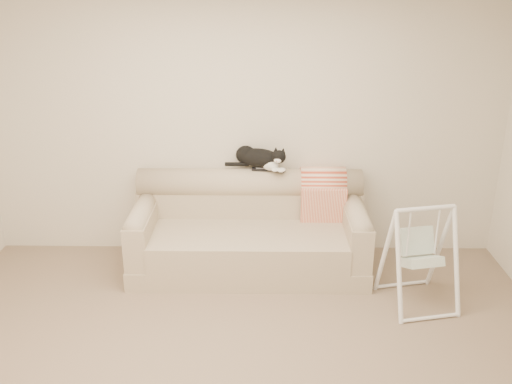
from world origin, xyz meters
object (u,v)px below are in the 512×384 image
sofa (249,232)px  tuxedo_cat (259,158)px  baby_swing (420,255)px  remote_b (277,170)px  remote_a (261,169)px

sofa → tuxedo_cat: bearing=70.5°
sofa → tuxedo_cat: size_ratio=3.65×
baby_swing → remote_b: bearing=144.2°
remote_a → tuxedo_cat: bearing=120.5°
remote_a → baby_swing: remote_a is taller
remote_a → baby_swing: (1.34, -0.88, -0.46)m
remote_a → tuxedo_cat: (-0.02, 0.03, 0.10)m
remote_a → remote_b: (0.14, -0.02, -0.00)m
tuxedo_cat → baby_swing: size_ratio=0.67×
remote_a → remote_b: size_ratio=1.05×
remote_b → tuxedo_cat: 0.20m
sofa → baby_swing: size_ratio=2.43×
sofa → baby_swing: baby_swing is taller
remote_b → tuxedo_cat: (-0.16, 0.05, 0.10)m
tuxedo_cat → remote_a: bearing=-59.5°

